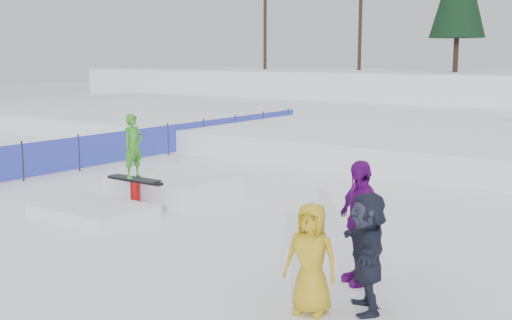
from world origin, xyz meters
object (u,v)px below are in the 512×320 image
Objects in this scene: safety_fence at (168,139)px; spectator_yellow at (311,259)px; jib_rail_feature at (153,190)px; spectator_purple at (360,222)px; spectator_dark at (367,252)px.

spectator_yellow is at bearing -39.14° from safety_fence.
jib_rail_feature is (4.76, -5.55, -0.25)m from safety_fence.
spectator_purple reaches higher than spectator_yellow.
spectator_dark reaches higher than safety_fence.
jib_rail_feature is (-6.24, 3.41, -0.44)m from spectator_yellow.
safety_fence is 7.31m from jib_rail_feature.
jib_rail_feature reaches higher than spectator_purple.
safety_fence is 13.35m from spectator_purple.
spectator_dark is 0.37× the size of jib_rail_feature.
spectator_yellow is (11.00, -8.95, 0.20)m from safety_fence.
spectator_dark is at bearing -23.14° from jib_rail_feature.
spectator_dark is 7.42m from jib_rail_feature.
safety_fence is at bearing -160.34° from spectator_dark.
spectator_dark is at bearing 31.43° from spectator_yellow.
spectator_yellow is 0.76m from spectator_dark.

